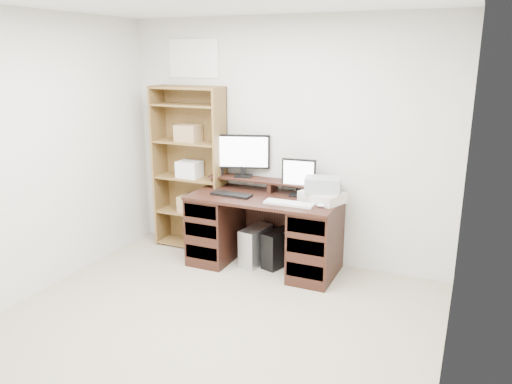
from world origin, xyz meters
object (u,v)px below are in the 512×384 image
Objects in this scene: monitor_wide at (243,153)px; desk at (264,230)px; printer at (322,197)px; tower_black at (278,248)px; tower_silver at (256,246)px; bookshelf at (191,167)px; monitor_small at (299,176)px.

desk is at bearing -52.97° from monitor_wide.
tower_black is (-0.45, 0.01, -0.61)m from printer.
tower_silver is 0.22× the size of bookshelf.
monitor_wide is 1.40× the size of printer.
desk is at bearing -12.24° from bookshelf.
tower_silver is 0.24m from tower_black.
monitor_small is 0.34m from printer.
monitor_small is 0.92× the size of tower_black.
monitor_small is 1.28m from bookshelf.
monitor_small is 0.87m from tower_silver.
tower_silver is at bearing 167.62° from desk.
printer is (0.93, -0.19, -0.32)m from monitor_wide.
desk is 0.83× the size of bookshelf.
printer is at bearing 15.60° from tower_black.
tower_black is (-0.17, -0.09, -0.76)m from monitor_small.
monitor_small is 0.79m from tower_black.
desk is 2.76× the size of monitor_wide.
monitor_small is at bearing 45.79° from tower_black.
monitor_small is 0.21× the size of bookshelf.
monitor_wide is 0.98m from tower_silver.
monitor_wide reaches higher than printer.
printer reaches higher than tower_black.
printer is 0.95× the size of tower_black.
monitor_wide reaches higher than monitor_small.
printer is at bearing -29.35° from monitor_wide.
monitor_wide is 1.33× the size of tower_black.
bookshelf is at bearing -165.41° from printer.
tower_black is at bearing -161.46° from printer.
bookshelf reaches higher than tower_silver.
desk reaches higher than tower_black.
desk is 0.25m from tower_black.
bookshelf is (-1.56, 0.15, 0.12)m from printer.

